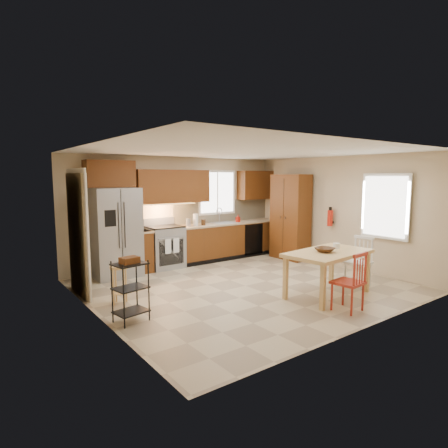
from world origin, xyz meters
TOP-DOWN VIEW (x-y plane):
  - floor at (0.00, 0.00)m, footprint 5.50×5.50m
  - ceiling at (0.00, 0.00)m, footprint 5.50×5.00m
  - wall_back at (0.00, 2.50)m, footprint 5.50×0.02m
  - wall_front at (0.00, -2.50)m, footprint 5.50×0.02m
  - wall_left at (-2.75, 0.00)m, footprint 0.02×5.00m
  - wall_right at (2.75, 0.00)m, footprint 0.02×5.00m
  - refrigerator at (-1.70, 2.12)m, footprint 0.92×0.75m
  - range_stove at (-0.55, 2.19)m, footprint 0.76×0.63m
  - base_cabinet_narrow at (-1.10, 2.20)m, footprint 0.30×0.60m
  - base_cabinet_run at (1.29, 2.20)m, footprint 2.92×0.60m
  - dishwasher at (1.85, 1.91)m, footprint 0.60×0.02m
  - backsplash at (1.29, 2.48)m, footprint 2.92×0.03m
  - upper_over_fridge at (-1.70, 2.33)m, footprint 1.00×0.35m
  - upper_left_block at (-0.25, 2.33)m, footprint 1.80×0.35m
  - upper_right_block at (2.25, 2.33)m, footprint 1.00×0.35m
  - window_back at (1.10, 2.48)m, footprint 1.12×0.04m
  - sink at (1.10, 2.20)m, footprint 0.62×0.46m
  - undercab_glow at (-0.55, 2.30)m, footprint 1.60×0.30m
  - soap_bottle at (1.48, 2.10)m, footprint 0.09×0.09m
  - paper_towel at (0.25, 2.15)m, footprint 0.12×0.12m
  - canister_steel at (0.05, 2.15)m, footprint 0.11×0.11m
  - canister_wood at (0.45, 2.12)m, footprint 0.10×0.10m
  - pantry at (2.43, 1.20)m, footprint 0.50×0.95m
  - fire_extinguisher at (2.63, 0.15)m, footprint 0.12×0.12m
  - window_right at (2.68, -1.15)m, footprint 0.04×1.02m
  - doorway at (-2.67, 1.30)m, footprint 0.04×0.95m
  - dining_table at (0.77, -1.28)m, footprint 1.64×1.03m
  - chair_red at (0.42, -1.93)m, footprint 0.47×0.47m
  - chair_white at (1.72, -1.23)m, footprint 0.47×0.47m
  - table_bowl at (0.67, -1.28)m, footprint 0.35×0.35m
  - table_jar at (1.11, -1.18)m, footprint 0.13×0.13m
  - bar_stool at (-2.26, 0.45)m, footprint 0.39×0.39m
  - utility_cart at (-2.42, -0.39)m, footprint 0.49×0.41m

SIDE VIEW (x-z plane):
  - floor at x=0.00m, z-range 0.00..0.00m
  - bar_stool at x=-2.26m, z-range 0.00..0.62m
  - dining_table at x=0.77m, z-range 0.00..0.76m
  - utility_cart at x=-2.42m, z-range 0.00..0.88m
  - base_cabinet_narrow at x=-1.10m, z-range 0.00..0.90m
  - base_cabinet_run at x=1.29m, z-range 0.00..0.90m
  - dishwasher at x=1.85m, z-range 0.06..0.84m
  - chair_red at x=0.42m, z-range 0.00..0.92m
  - chair_white at x=1.72m, z-range 0.00..0.92m
  - range_stove at x=-0.55m, z-range 0.00..0.92m
  - table_bowl at x=0.67m, z-range 0.73..0.81m
  - table_jar at x=1.11m, z-range 0.73..0.87m
  - sink at x=1.10m, z-range 0.78..0.94m
  - refrigerator at x=-1.70m, z-range 0.00..1.82m
  - canister_wood at x=0.45m, z-range 0.90..1.04m
  - canister_steel at x=0.05m, z-range 0.90..1.08m
  - soap_bottle at x=1.48m, z-range 0.90..1.09m
  - paper_towel at x=0.25m, z-range 0.90..1.18m
  - pantry at x=2.43m, z-range 0.00..2.10m
  - doorway at x=-2.67m, z-range 0.00..2.10m
  - fire_extinguisher at x=2.63m, z-range 0.92..1.28m
  - backsplash at x=1.29m, z-range 0.90..1.45m
  - wall_back at x=0.00m, z-range 0.00..2.50m
  - wall_front at x=0.00m, z-range 0.00..2.50m
  - wall_left at x=-2.75m, z-range 0.00..2.50m
  - wall_right at x=2.75m, z-range 0.00..2.50m
  - undercab_glow at x=-0.55m, z-range 1.43..1.43m
  - window_right at x=2.68m, z-range 0.79..2.11m
  - window_back at x=1.10m, z-range 1.09..2.21m
  - upper_left_block at x=-0.25m, z-range 1.45..2.20m
  - upper_right_block at x=2.25m, z-range 1.45..2.20m
  - upper_over_fridge at x=-1.70m, z-range 1.83..2.38m
  - ceiling at x=0.00m, z-range 2.49..2.51m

